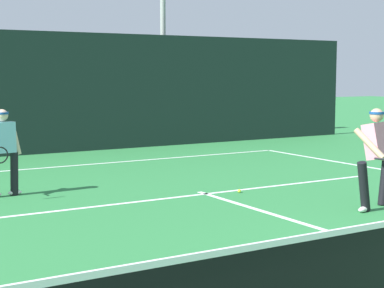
{
  "coord_description": "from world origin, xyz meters",
  "views": [
    {
      "loc": [
        -6.19,
        -3.66,
        2.23
      ],
      "look_at": [
        -0.54,
        5.77,
        1.0
      ],
      "focal_mm": 59.64,
      "sensor_mm": 36.0,
      "label": 1
    }
  ],
  "objects_px": {
    "player_far": "(3,149)",
    "tennis_ball_extra": "(239,191)",
    "player_near": "(376,154)",
    "light_pole": "(163,1)"
  },
  "relations": [
    {
      "from": "player_far",
      "to": "tennis_ball_extra",
      "type": "relative_size",
      "value": 24.0
    },
    {
      "from": "player_near",
      "to": "player_far",
      "type": "distance_m",
      "value": 6.5
    },
    {
      "from": "player_far",
      "to": "light_pole",
      "type": "bearing_deg",
      "value": -140.39
    },
    {
      "from": "light_pole",
      "to": "player_near",
      "type": "bearing_deg",
      "value": -101.25
    },
    {
      "from": "tennis_ball_extra",
      "to": "player_near",
      "type": "bearing_deg",
      "value": -63.91
    },
    {
      "from": "player_near",
      "to": "tennis_ball_extra",
      "type": "relative_size",
      "value": 25.16
    },
    {
      "from": "tennis_ball_extra",
      "to": "light_pole",
      "type": "relative_size",
      "value": 0.01
    },
    {
      "from": "light_pole",
      "to": "tennis_ball_extra",
      "type": "bearing_deg",
      "value": -110.18
    },
    {
      "from": "player_near",
      "to": "player_far",
      "type": "bearing_deg",
      "value": -58.37
    },
    {
      "from": "player_far",
      "to": "light_pole",
      "type": "relative_size",
      "value": 0.21
    }
  ]
}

